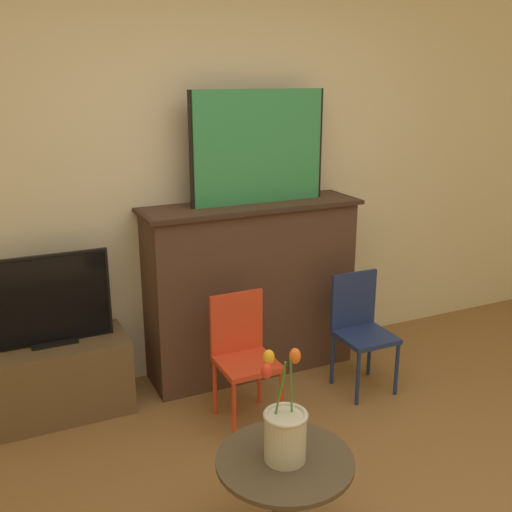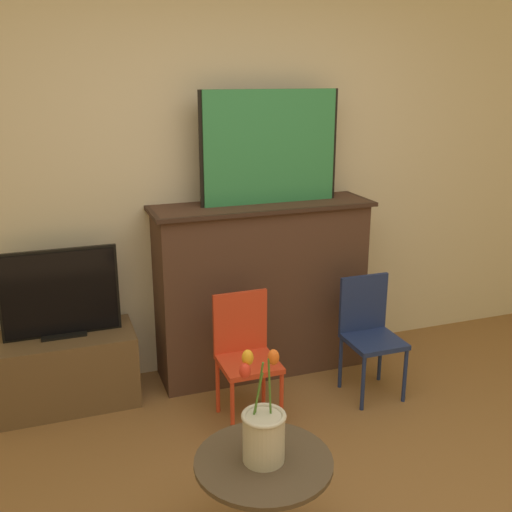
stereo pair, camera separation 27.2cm
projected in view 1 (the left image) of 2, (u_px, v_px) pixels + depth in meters
The scene contains 9 objects.
wall_back at pixel (204, 166), 3.76m from camera, with size 8.00×0.06×2.70m.
fireplace_mantel at pixel (251, 287), 3.89m from camera, with size 1.40×0.42×1.13m.
painting at pixel (259, 147), 3.65m from camera, with size 0.89×0.03×0.69m.
tv_stand at pixel (58, 378), 3.46m from camera, with size 0.80×0.41×0.44m.
tv_monitor at pixel (50, 301), 3.33m from camera, with size 0.67×0.12×0.52m.
chair_red at pixel (243, 350), 3.37m from camera, with size 0.32×0.32×0.73m.
chair_blue at pixel (360, 324), 3.72m from camera, with size 0.32×0.32×0.73m.
side_table at pixel (284, 492), 2.41m from camera, with size 0.55×0.55×0.45m.
vase_tulips at pixel (285, 430), 2.33m from camera, with size 0.18×0.18×0.46m.
Camera 1 is at (-1.29, -1.42, 1.91)m, focal length 42.00 mm.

